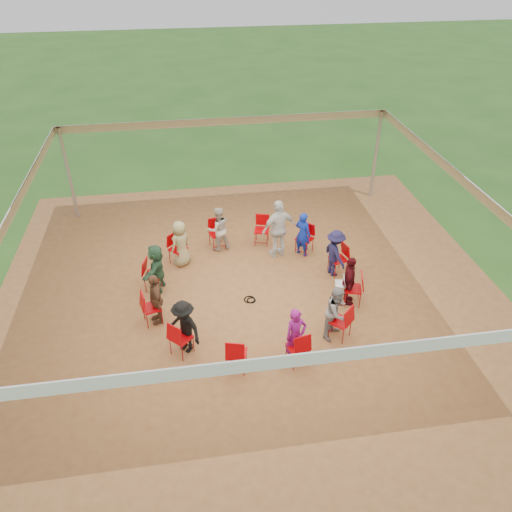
{
  "coord_description": "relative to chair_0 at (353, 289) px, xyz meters",
  "views": [
    {
      "loc": [
        -1.45,
        -10.03,
        8.02
      ],
      "look_at": [
        0.17,
        0.3,
        1.02
      ],
      "focal_mm": 35.0,
      "sensor_mm": 36.0,
      "label": 1
    }
  ],
  "objects": [
    {
      "name": "ground",
      "position": [
        -2.46,
        0.68,
        -0.45
      ],
      "size": [
        80.0,
        80.0,
        0.0
      ],
      "primitive_type": "plane",
      "color": "#265219",
      "rests_on": "ground"
    },
    {
      "name": "dirt_patch",
      "position": [
        -2.46,
        0.68,
        -0.44
      ],
      "size": [
        13.0,
        13.0,
        0.0
      ],
      "primitive_type": "plane",
      "color": "brown",
      "rests_on": "ground"
    },
    {
      "name": "tent",
      "position": [
        -2.46,
        0.68,
        1.92
      ],
      "size": [
        10.33,
        10.33,
        3.0
      ],
      "color": "#B2B2B7",
      "rests_on": "ground"
    },
    {
      "name": "chair_0",
      "position": [
        0.0,
        0.0,
        0.0
      ],
      "size": [
        0.54,
        0.52,
        0.9
      ],
      "primitive_type": null,
      "rotation": [
        0.0,
        0.0,
        1.3
      ],
      "color": "#B40005",
      "rests_on": "ground"
    },
    {
      "name": "chair_1",
      "position": [
        0.01,
        1.32,
        0.0
      ],
      "size": [
        0.53,
        0.52,
        0.9
      ],
      "primitive_type": null,
      "rotation": [
        0.0,
        0.0,
        1.83
      ],
      "color": "#B40005",
      "rests_on": "ground"
    },
    {
      "name": "chair_2",
      "position": [
        -0.64,
        2.47,
        0.0
      ],
      "size": [
        0.61,
        0.61,
        0.9
      ],
      "primitive_type": null,
      "rotation": [
        0.0,
        0.0,
        2.35
      ],
      "color": "#B40005",
      "rests_on": "ground"
    },
    {
      "name": "chair_3",
      "position": [
        -1.78,
        3.14,
        0.0
      ],
      "size": [
        0.52,
        0.54,
        0.9
      ],
      "primitive_type": null,
      "rotation": [
        0.0,
        0.0,
        2.87
      ],
      "color": "#B40005",
      "rests_on": "ground"
    },
    {
      "name": "chair_4",
      "position": [
        -3.11,
        3.15,
        0.0
      ],
      "size": [
        0.52,
        0.53,
        0.9
      ],
      "primitive_type": null,
      "rotation": [
        0.0,
        0.0,
        -2.89
      ],
      "color": "#B40005",
      "rests_on": "ground"
    },
    {
      "name": "chair_5",
      "position": [
        -4.26,
        2.5,
        0.0
      ],
      "size": [
        0.61,
        0.61,
        0.9
      ],
      "primitive_type": null,
      "rotation": [
        0.0,
        0.0,
        -2.36
      ],
      "color": "#B40005",
      "rests_on": "ground"
    },
    {
      "name": "chair_6",
      "position": [
        -4.93,
        1.36,
        0.0
      ],
      "size": [
        0.54,
        0.52,
        0.9
      ],
      "primitive_type": null,
      "rotation": [
        0.0,
        0.0,
        -1.84
      ],
      "color": "#B40005",
      "rests_on": "ground"
    },
    {
      "name": "chair_7",
      "position": [
        -4.94,
        0.04,
        0.0
      ],
      "size": [
        0.53,
        0.52,
        0.9
      ],
      "primitive_type": null,
      "rotation": [
        0.0,
        0.0,
        -1.32
      ],
      "color": "#B40005",
      "rests_on": "ground"
    },
    {
      "name": "chair_8",
      "position": [
        -4.28,
        -1.11,
        0.0
      ],
      "size": [
        0.61,
        0.61,
        0.9
      ],
      "primitive_type": null,
      "rotation": [
        0.0,
        0.0,
        -0.79
      ],
      "color": "#B40005",
      "rests_on": "ground"
    },
    {
      "name": "chair_9",
      "position": [
        -3.14,
        -1.78,
        0.0
      ],
      "size": [
        0.52,
        0.54,
        0.9
      ],
      "primitive_type": null,
      "rotation": [
        0.0,
        0.0,
        -0.27
      ],
      "color": "#B40005",
      "rests_on": "ground"
    },
    {
      "name": "chair_10",
      "position": [
        -1.82,
        -1.79,
        0.0
      ],
      "size": [
        0.52,
        0.53,
        0.9
      ],
      "primitive_type": null,
      "rotation": [
        0.0,
        0.0,
        0.25
      ],
      "color": "#B40005",
      "rests_on": "ground"
    },
    {
      "name": "chair_11",
      "position": [
        -0.67,
        -1.14,
        0.0
      ],
      "size": [
        0.61,
        0.61,
        0.9
      ],
      "primitive_type": null,
      "rotation": [
        0.0,
        0.0,
        0.78
      ],
      "color": "#B40005",
      "rests_on": "ground"
    },
    {
      "name": "person_seated_0",
      "position": [
        -0.12,
        0.03,
        0.23
      ],
      "size": [
        0.6,
        0.87,
        1.35
      ],
      "primitive_type": "imported",
      "rotation": [
        0.0,
        0.0,
        1.3
      ],
      "color": "#44080F",
      "rests_on": "ground"
    },
    {
      "name": "person_seated_1",
      "position": [
        -0.11,
        1.29,
        0.23
      ],
      "size": [
        0.64,
        0.95,
        1.35
      ],
      "primitive_type": "imported",
      "rotation": [
        0.0,
        0.0,
        1.83
      ],
      "color": "#181639",
      "rests_on": "ground"
    },
    {
      "name": "person_seated_2",
      "position": [
        -0.73,
        2.39,
        0.23
      ],
      "size": [
        0.57,
        0.58,
        1.35
      ],
      "primitive_type": "imported",
      "rotation": [
        0.0,
        0.0,
        2.35
      ],
      "color": "#0E259E",
      "rests_on": "ground"
    },
    {
      "name": "person_seated_3",
      "position": [
        -3.08,
        3.04,
        0.23
      ],
      "size": [
        0.73,
        0.53,
        1.35
      ],
      "primitive_type": "imported",
      "rotation": [
        0.0,
        0.0,
        -2.89
      ],
      "color": "#B3AB9D",
      "rests_on": "ground"
    },
    {
      "name": "person_seated_4",
      "position": [
        -4.17,
        2.41,
        0.23
      ],
      "size": [
        0.73,
        0.72,
        1.35
      ],
      "primitive_type": "imported",
      "rotation": [
        0.0,
        0.0,
        -2.36
      ],
      "color": "#948858",
      "rests_on": "ground"
    },
    {
      "name": "person_seated_5",
      "position": [
        -4.81,
        1.33,
        0.23
      ],
      "size": [
        0.78,
        1.33,
        1.35
      ],
      "primitive_type": "imported",
      "rotation": [
        0.0,
        0.0,
        -1.84
      ],
      "color": "#2B5438",
      "rests_on": "ground"
    },
    {
      "name": "person_seated_6",
      "position": [
        -4.82,
        0.07,
        0.23
      ],
      "size": [
        0.59,
        0.87,
        1.35
      ],
      "primitive_type": "imported",
      "rotation": [
        0.0,
        0.0,
        -1.32
      ],
      "color": "brown",
      "rests_on": "ground"
    },
    {
      "name": "person_seated_7",
      "position": [
        -4.2,
        -1.03,
        0.23
      ],
      "size": [
        0.92,
        0.92,
        1.35
      ],
      "primitive_type": "imported",
      "rotation": [
        0.0,
        0.0,
        -0.79
      ],
      "color": "black",
      "rests_on": "ground"
    },
    {
      "name": "person_seated_8",
      "position": [
        -1.85,
        -1.68,
        0.23
      ],
      "size": [
        0.56,
        0.44,
        1.35
      ],
      "primitive_type": "imported",
      "rotation": [
        0.0,
        0.0,
        0.25
      ],
      "color": "#7C1168",
      "rests_on": "ground"
    },
    {
      "name": "person_seated_9",
      "position": [
        -0.75,
        -1.05,
        0.23
      ],
      "size": [
        0.73,
        0.73,
        1.35
      ],
      "primitive_type": "imported",
      "rotation": [
        0.0,
        0.0,
        0.78
      ],
      "color": "gray",
      "rests_on": "ground"
    },
    {
      "name": "standing_person",
      "position": [
        -1.42,
        2.45,
        0.43
      ],
      "size": [
        1.14,
        0.82,
        1.75
      ],
      "primitive_type": "imported",
      "rotation": [
        0.0,
        0.0,
        3.46
      ],
      "color": "silver",
      "rests_on": "ground"
    },
    {
      "name": "cable_coil",
      "position": [
        -2.52,
        0.5,
        -0.43
      ],
      "size": [
        0.31,
        0.31,
        0.03
      ],
      "rotation": [
        0.0,
        0.0,
        -0.03
      ],
      "color": "black",
      "rests_on": "ground"
    },
    {
      "name": "laptop",
      "position": [
        -0.27,
        0.07,
        0.19
      ],
      "size": [
        0.34,
        0.38,
        0.22
      ],
      "rotation": [
        0.0,
        0.0,
        1.3
      ],
      "color": "#B7B7BC",
      "rests_on": "ground"
    }
  ]
}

